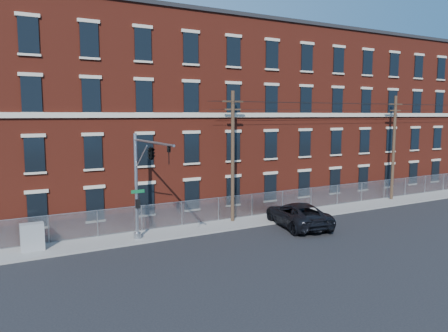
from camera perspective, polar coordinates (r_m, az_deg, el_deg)
ground at (r=28.61m, az=3.37°, el=-10.22°), size 140.00×140.00×0.00m
sidewalk at (r=39.64m, az=14.21°, el=-5.52°), size 65.00×3.00×0.12m
mill_building at (r=45.65m, az=6.75°, el=6.46°), size 55.30×14.32×16.30m
chain_link_fence at (r=40.38m, az=12.99°, el=-3.82°), size 59.06×0.06×1.85m
traffic_signal_mast at (r=26.86m, az=-9.96°, el=0.33°), size 0.90×6.75×7.00m
utility_pole_near at (r=33.32m, az=1.15°, el=1.57°), size 1.80×0.28×10.00m
utility_pole_mid at (r=45.15m, az=21.29°, el=2.47°), size 1.80×0.28×10.00m
overhead_wires at (r=45.06m, az=21.50°, el=7.27°), size 40.00×0.62×0.62m
pickup_truck at (r=33.26m, az=9.57°, el=-6.27°), size 4.28×7.00×1.81m
utility_cabinet at (r=29.22m, az=-23.75°, el=-8.48°), size 1.35×0.70×1.67m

